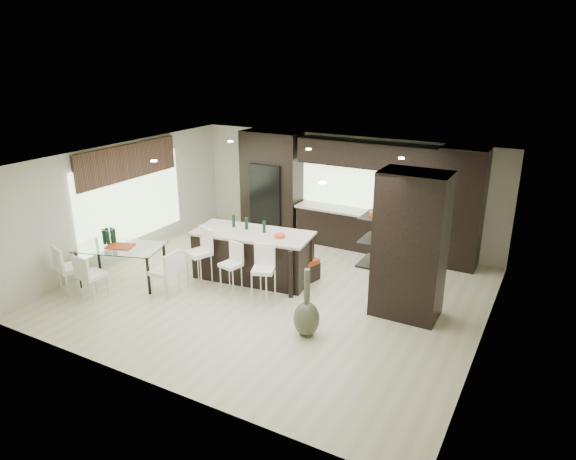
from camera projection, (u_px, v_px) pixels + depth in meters
The scene contains 22 objects.
ground at pixel (274, 292), 10.43m from camera, with size 8.00×8.00×0.00m, color beige.
back_wall at pixel (344, 189), 12.88m from camera, with size 8.00×0.02×2.70m, color beige.
left_wall at pixel (124, 202), 11.81m from camera, with size 0.02×7.00×2.70m, color beige.
right_wall at pixel (490, 269), 8.17m from camera, with size 0.02×7.00×2.70m, color beige.
ceiling at pixel (272, 161), 9.54m from camera, with size 8.00×7.00×0.02m, color white.
window_left at pixel (131, 200), 11.96m from camera, with size 0.04×3.20×1.90m, color #B2D199.
window_back at pixel (366, 185), 12.51m from camera, with size 3.40×0.04×1.20m, color #B2D199.
stone_accent at pixel (128, 162), 11.64m from camera, with size 0.08×3.00×0.80m, color brown.
ceiling_spots at pixel (279, 160), 9.75m from camera, with size 4.00×3.00×0.02m, color white.
back_cabinetry at pixel (357, 195), 12.38m from camera, with size 6.80×0.68×2.70m, color black.
refrigerator at pixel (271, 198), 13.56m from camera, with size 0.90×0.68×1.90m, color black.
partition_column at pixel (410, 246), 9.13m from camera, with size 1.20×0.80×2.70m, color black.
kitchen_island at pixel (253, 255), 10.92m from camera, with size 2.51×1.08×1.05m, color black.
stool_left at pixel (199, 263), 10.57m from camera, with size 0.44×0.44×1.00m, color white.
stool_mid at pixel (231, 273), 10.27m from camera, with size 0.37×0.37×0.84m, color white.
stool_right at pixel (263, 280), 9.89m from camera, with size 0.41×0.41×0.92m, color white.
bench at pixel (293, 265), 11.17m from camera, with size 1.20×0.46×0.46m, color black.
floor_vase at pixel (307, 303), 8.66m from camera, with size 0.45×0.45×1.23m, color #414834, non-canonical shape.
dining_table at pixel (122, 265), 10.71m from camera, with size 1.70×0.96×0.82m, color white.
chair_near at pixel (92, 278), 10.06m from camera, with size 0.46×0.46×0.85m, color white.
chair_far at pixel (72, 271), 10.26m from camera, with size 0.51×0.51×0.94m, color white.
chair_end at pixel (165, 275), 10.17m from camera, with size 0.47×0.47×0.87m, color white.
Camera 1 is at (4.80, -8.12, 4.63)m, focal length 32.00 mm.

